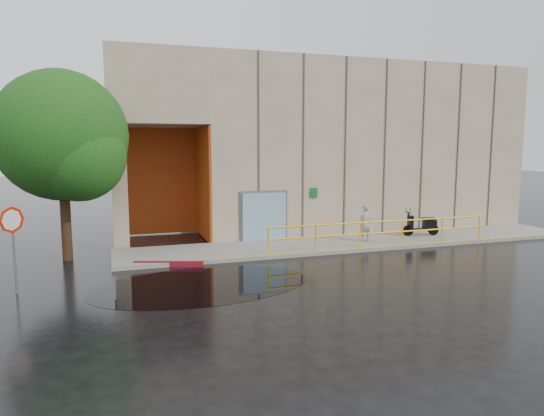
{
  "coord_description": "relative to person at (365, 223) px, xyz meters",
  "views": [
    {
      "loc": [
        -5.83,
        -13.52,
        4.14
      ],
      "look_at": [
        -0.4,
        3.0,
        1.9
      ],
      "focal_mm": 32.0,
      "sensor_mm": 36.0,
      "label": 1
    }
  ],
  "objects": [
    {
      "name": "ground",
      "position": [
        -4.15,
        -4.33,
        -0.93
      ],
      "size": [
        120.0,
        120.0,
        0.0
      ],
      "primitive_type": "plane",
      "color": "black",
      "rests_on": "ground"
    },
    {
      "name": "scooter",
      "position": [
        3.03,
        0.33,
        -0.04
      ],
      "size": [
        1.71,
        0.8,
        1.3
      ],
      "rotation": [
        0.0,
        0.0,
        -0.17
      ],
      "color": "black",
      "rests_on": "sidewalk"
    },
    {
      "name": "guardrail",
      "position": [
        0.1,
        -1.18,
        -0.25
      ],
      "size": [
        9.56,
        0.06,
        1.03
      ],
      "color": "yellow",
      "rests_on": "sidewalk"
    },
    {
      "name": "sidewalk",
      "position": [
        -0.15,
        0.17,
        -0.86
      ],
      "size": [
        20.0,
        3.0,
        0.15
      ],
      "primitive_type": "cube",
      "color": "gray",
      "rests_on": "ground"
    },
    {
      "name": "puddle",
      "position": [
        -7.56,
        -3.81,
        -0.93
      ],
      "size": [
        7.03,
        4.7,
        0.01
      ],
      "primitive_type": "cube",
      "rotation": [
        0.0,
        0.0,
        0.09
      ],
      "color": "black",
      "rests_on": "ground"
    },
    {
      "name": "stop_sign",
      "position": [
        -12.67,
        -3.08,
        0.89
      ],
      "size": [
        0.55,
        0.57,
        2.49
      ],
      "rotation": [
        0.0,
        0.0,
        0.41
      ],
      "color": "slate",
      "rests_on": "ground"
    },
    {
      "name": "building",
      "position": [
        0.95,
        6.65,
        3.27
      ],
      "size": [
        20.0,
        10.17,
        8.0
      ],
      "color": "tan",
      "rests_on": "ground"
    },
    {
      "name": "red_curb",
      "position": [
        -8.28,
        -1.23,
        -0.84
      ],
      "size": [
        2.34,
        0.9,
        0.18
      ],
      "primitive_type": "cube",
      "rotation": [
        0.0,
        0.0,
        -0.31
      ],
      "color": "maroon",
      "rests_on": "ground"
    },
    {
      "name": "tree_near",
      "position": [
        -11.51,
        0.74,
        3.38
      ],
      "size": [
        4.61,
        4.61,
        6.8
      ],
      "rotation": [
        0.0,
        0.0,
        -0.27
      ],
      "color": "black",
      "rests_on": "ground"
    },
    {
      "name": "person",
      "position": [
        0.0,
        0.0,
        0.0
      ],
      "size": [
        0.64,
        0.5,
        1.57
      ],
      "primitive_type": "imported",
      "rotation": [
        0.0,
        0.0,
        3.38
      ],
      "color": "#9C9CA1",
      "rests_on": "sidewalk"
    }
  ]
}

